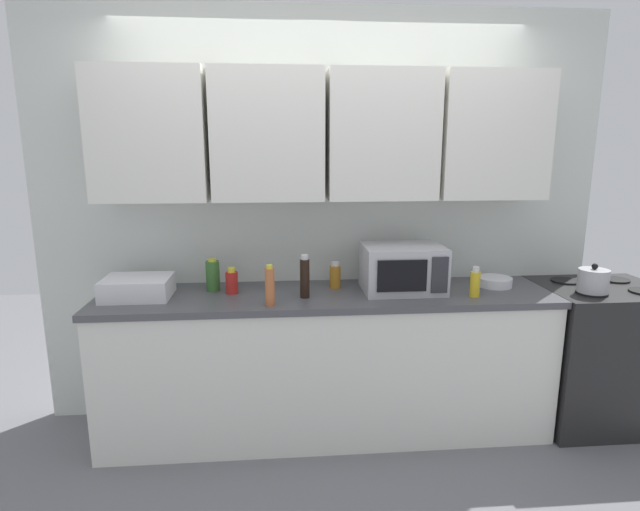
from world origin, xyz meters
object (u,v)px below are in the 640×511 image
at_px(microwave, 403,268).
at_px(bottle_red_sauce, 232,282).
at_px(bottle_yellow_mustard, 475,283).
at_px(bowl_ceramic_small, 494,282).
at_px(bottle_amber_vinegar, 335,276).
at_px(bottle_green_oil, 213,276).
at_px(bottle_spice_jar, 270,286).
at_px(dish_rack, 138,287).
at_px(stove_range, 595,354).
at_px(bottle_soy_dark, 305,277).
at_px(kettle, 593,281).

xyz_separation_m(microwave, bottle_red_sauce, (-1.03, 0.03, -0.07)).
bearing_deg(microwave, bottle_red_sauce, 178.26).
xyz_separation_m(bottle_red_sauce, bottle_yellow_mustard, (1.42, -0.19, 0.01)).
bearing_deg(bowl_ceramic_small, bottle_amber_vinegar, 177.28).
xyz_separation_m(bottle_amber_vinegar, bottle_green_oil, (-0.75, 0.00, 0.02)).
bearing_deg(bottle_amber_vinegar, bottle_spice_jar, -140.92).
distance_m(microwave, bottle_yellow_mustard, 0.43).
relative_size(dish_rack, bottle_green_oil, 1.91).
bearing_deg(stove_range, bottle_soy_dark, -178.01).
height_order(bottle_red_sauce, bowl_ceramic_small, bottle_red_sauce).
relative_size(dish_rack, bottle_amber_vinegar, 2.29).
bearing_deg(bowl_ceramic_small, bottle_yellow_mustard, -135.21).
distance_m(microwave, bottle_amber_vinegar, 0.42).
bearing_deg(dish_rack, stove_range, -0.40).
xyz_separation_m(stove_range, bottle_red_sauce, (-2.32, 0.06, 0.52)).
height_order(dish_rack, bottle_green_oil, bottle_green_oil).
height_order(stove_range, bottle_green_oil, bottle_green_oil).
bearing_deg(bowl_ceramic_small, bottle_green_oil, 178.41).
bearing_deg(stove_range, bowl_ceramic_small, 173.26).
relative_size(stove_range, microwave, 1.90).
distance_m(bottle_red_sauce, bottle_yellow_mustard, 1.44).
xyz_separation_m(bottle_spice_jar, bowl_ceramic_small, (1.41, 0.28, -0.08)).
bearing_deg(bottle_red_sauce, bottle_yellow_mustard, -7.76).
bearing_deg(microwave, bottle_yellow_mustard, -22.49).
xyz_separation_m(stove_range, bottle_green_oil, (-2.44, 0.13, 0.54)).
height_order(microwave, bottle_amber_vinegar, microwave).
bearing_deg(bowl_ceramic_small, kettle, -23.44).
relative_size(bottle_amber_vinegar, bottle_yellow_mustard, 0.93).
height_order(bottle_green_oil, bottle_spice_jar, bottle_spice_jar).
relative_size(bottle_red_sauce, bowl_ceramic_small, 0.74).
bearing_deg(bottle_green_oil, bottle_amber_vinegar, -0.07).
bearing_deg(bottle_yellow_mustard, dish_rack, 175.53).
bearing_deg(kettle, bottle_red_sauce, 174.67).
bearing_deg(microwave, kettle, -8.62).
height_order(bottle_amber_vinegar, bottle_yellow_mustard, bottle_yellow_mustard).
xyz_separation_m(kettle, bottle_yellow_mustard, (-0.72, 0.01, 0.00)).
relative_size(stove_range, bottle_soy_dark, 3.57).
distance_m(stove_range, bottle_spice_jar, 2.17).
bearing_deg(bottle_spice_jar, kettle, 1.71).
xyz_separation_m(bottle_amber_vinegar, bottle_yellow_mustard, (0.79, -0.26, 0.01)).
distance_m(kettle, bottle_green_oil, 2.28).
bearing_deg(bottle_amber_vinegar, kettle, -10.02).
relative_size(bottle_red_sauce, bottle_soy_dark, 0.63).
xyz_separation_m(microwave, dish_rack, (-1.57, -0.01, -0.08)).
distance_m(microwave, bowl_ceramic_small, 0.62).
height_order(bottle_soy_dark, bottle_green_oil, bottle_soy_dark).
xyz_separation_m(stove_range, bottle_amber_vinegar, (-1.69, 0.13, 0.53)).
xyz_separation_m(bottle_soy_dark, bottle_green_oil, (-0.55, 0.19, -0.03)).
bearing_deg(kettle, bottle_amber_vinegar, 169.98).
xyz_separation_m(bottle_red_sauce, bowl_ceramic_small, (1.64, 0.02, -0.04)).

